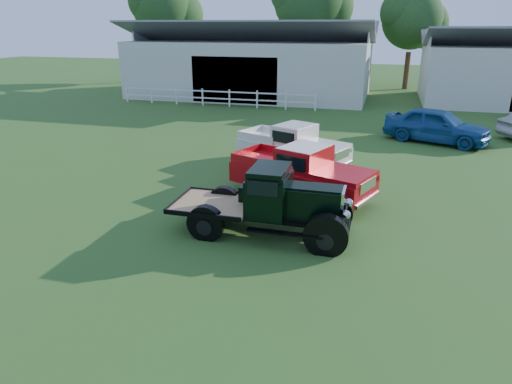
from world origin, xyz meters
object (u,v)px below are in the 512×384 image
(vintage_flatbed, at_px, (266,201))
(red_pickup, at_px, (301,171))
(white_pickup, at_px, (292,146))
(misc_car_blue, at_px, (437,125))

(vintage_flatbed, bearing_deg, red_pickup, 82.07)
(red_pickup, bearing_deg, white_pickup, 127.77)
(white_pickup, relative_size, misc_car_blue, 0.95)
(white_pickup, bearing_deg, red_pickup, -50.62)
(vintage_flatbed, distance_m, white_pickup, 6.39)
(vintage_flatbed, relative_size, misc_car_blue, 1.00)
(vintage_flatbed, distance_m, red_pickup, 3.11)
(misc_car_blue, bearing_deg, red_pickup, 173.04)
(vintage_flatbed, height_order, misc_car_blue, vintage_flatbed)
(white_pickup, distance_m, misc_car_blue, 8.38)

